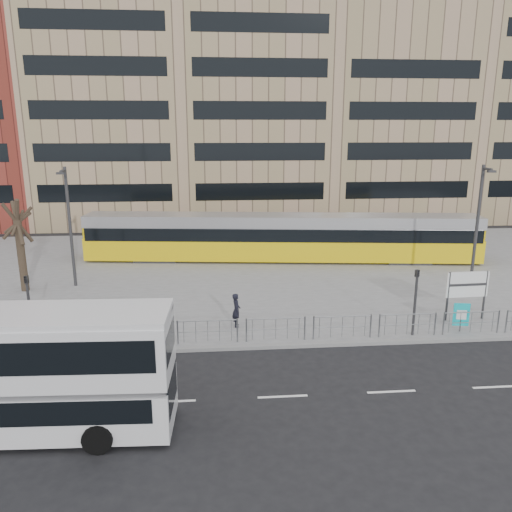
{
  "coord_description": "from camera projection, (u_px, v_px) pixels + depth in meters",
  "views": [
    {
      "loc": [
        -0.32,
        -19.88,
        9.35
      ],
      "look_at": [
        1.89,
        6.0,
        2.63
      ],
      "focal_mm": 35.0,
      "sensor_mm": 36.0,
      "label": 1
    }
  ],
  "objects": [
    {
      "name": "ground",
      "position": [
        224.0,
        350.0,
        21.55
      ],
      "size": [
        120.0,
        120.0,
        0.0
      ],
      "primitive_type": "plane",
      "color": "black",
      "rests_on": "ground"
    },
    {
      "name": "plaza",
      "position": [
        220.0,
        271.0,
        33.1
      ],
      "size": [
        64.0,
        24.0,
        0.15
      ],
      "primitive_type": "cube",
      "color": "slate",
      "rests_on": "ground"
    },
    {
      "name": "kerb",
      "position": [
        224.0,
        348.0,
        21.58
      ],
      "size": [
        64.0,
        0.25,
        0.17
      ],
      "primitive_type": "cube",
      "color": "gray",
      "rests_on": "ground"
    },
    {
      "name": "building_row",
      "position": [
        229.0,
        92.0,
        51.5
      ],
      "size": [
        70.4,
        18.4,
        31.2
      ],
      "color": "maroon",
      "rests_on": "ground"
    },
    {
      "name": "pedestrian_barrier",
      "position": [
        269.0,
        323.0,
        21.95
      ],
      "size": [
        32.07,
        0.07,
        1.1
      ],
      "color": "gray",
      "rests_on": "plaza"
    },
    {
      "name": "road_markings",
      "position": [
        255.0,
        398.0,
        17.77
      ],
      "size": [
        62.0,
        0.12,
        0.01
      ],
      "primitive_type": "cube",
      "color": "white",
      "rests_on": "ground"
    },
    {
      "name": "double_decker_bus",
      "position": [
        6.0,
        370.0,
        15.23
      ],
      "size": [
        10.13,
        2.88,
        4.02
      ],
      "rotation": [
        0.0,
        0.0,
        -0.04
      ],
      "color": "silver",
      "rests_on": "ground"
    },
    {
      "name": "tram",
      "position": [
        281.0,
        237.0,
        35.32
      ],
      "size": [
        27.74,
        5.76,
        3.26
      ],
      "rotation": [
        0.0,
        0.0,
        -0.11
      ],
      "color": "#DFBC0C",
      "rests_on": "plaza"
    },
    {
      "name": "station_sign",
      "position": [
        467.0,
        287.0,
        24.21
      ],
      "size": [
        2.13,
        0.18,
        2.45
      ],
      "rotation": [
        0.0,
        0.0,
        0.04
      ],
      "color": "#2D2D30",
      "rests_on": "plaza"
    },
    {
      "name": "ad_panel",
      "position": [
        461.0,
        315.0,
        23.02
      ],
      "size": [
        0.73,
        0.18,
        1.37
      ],
      "rotation": [
        0.0,
        0.0,
        -0.18
      ],
      "color": "#2D2D30",
      "rests_on": "plaza"
    },
    {
      "name": "pedestrian",
      "position": [
        236.0,
        310.0,
        23.59
      ],
      "size": [
        0.4,
        0.6,
        1.63
      ],
      "primitive_type": "imported",
      "rotation": [
        0.0,
        0.0,
        1.59
      ],
      "color": "black",
      "rests_on": "plaza"
    },
    {
      "name": "traffic_light_west",
      "position": [
        29.0,
        301.0,
        21.41
      ],
      "size": [
        0.2,
        0.23,
        3.1
      ],
      "rotation": [
        0.0,
        0.0,
        -0.21
      ],
      "color": "#2D2D30",
      "rests_on": "plaza"
    },
    {
      "name": "traffic_light_east",
      "position": [
        416.0,
        294.0,
        22.3
      ],
      "size": [
        0.23,
        0.25,
        3.1
      ],
      "rotation": [
        0.0,
        0.0,
        0.43
      ],
      "color": "#2D2D30",
      "rests_on": "plaza"
    },
    {
      "name": "lamp_post_west",
      "position": [
        69.0,
        222.0,
        28.87
      ],
      "size": [
        0.45,
        1.04,
        7.05
      ],
      "color": "#2D2D30",
      "rests_on": "plaza"
    },
    {
      "name": "lamp_post_east",
      "position": [
        478.0,
        223.0,
        28.15
      ],
      "size": [
        0.45,
        1.04,
        7.21
      ],
      "color": "#2D2D30",
      "rests_on": "plaza"
    },
    {
      "name": "bare_tree",
      "position": [
        14.0,
        196.0,
        27.64
      ],
      "size": [
        4.47,
        4.47,
        7.54
      ],
      "color": "#2E2319",
      "rests_on": "plaza"
    }
  ]
}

